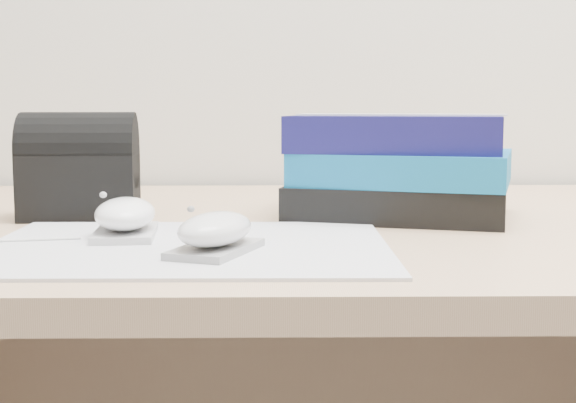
{
  "coord_description": "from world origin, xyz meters",
  "views": [
    {
      "loc": [
        -0.09,
        0.62,
        0.87
      ],
      "look_at": [
        -0.08,
        1.42,
        0.77
      ],
      "focal_mm": 50.0,
      "sensor_mm": 36.0,
      "label": 1
    }
  ],
  "objects_px": {
    "desk": "(342,386)",
    "mouse_rear": "(125,217)",
    "mouse_front": "(215,233)",
    "pouch": "(80,167)",
    "book_stack": "(400,167)"
  },
  "relations": [
    {
      "from": "desk",
      "to": "book_stack",
      "type": "distance_m",
      "value": 0.31
    },
    {
      "from": "pouch",
      "to": "mouse_rear",
      "type": "bearing_deg",
      "value": -62.33
    },
    {
      "from": "mouse_rear",
      "to": "mouse_front",
      "type": "xyz_separation_m",
      "value": [
        0.1,
        -0.09,
        -0.0
      ]
    },
    {
      "from": "mouse_front",
      "to": "desk",
      "type": "bearing_deg",
      "value": 65.04
    },
    {
      "from": "desk",
      "to": "mouse_rear",
      "type": "relative_size",
      "value": 13.96
    },
    {
      "from": "desk",
      "to": "mouse_front",
      "type": "relative_size",
      "value": 13.76
    },
    {
      "from": "mouse_front",
      "to": "pouch",
      "type": "xyz_separation_m",
      "value": [
        -0.18,
        0.25,
        0.04
      ]
    },
    {
      "from": "desk",
      "to": "pouch",
      "type": "xyz_separation_m",
      "value": [
        -0.33,
        -0.05,
        0.3
      ]
    },
    {
      "from": "desk",
      "to": "mouse_rear",
      "type": "bearing_deg",
      "value": -138.66
    },
    {
      "from": "mouse_rear",
      "to": "pouch",
      "type": "xyz_separation_m",
      "value": [
        -0.08,
        0.16,
        0.04
      ]
    },
    {
      "from": "desk",
      "to": "mouse_front",
      "type": "xyz_separation_m",
      "value": [
        -0.14,
        -0.31,
        0.26
      ]
    },
    {
      "from": "desk",
      "to": "mouse_rear",
      "type": "xyz_separation_m",
      "value": [
        -0.24,
        -0.21,
        0.26
      ]
    },
    {
      "from": "desk",
      "to": "pouch",
      "type": "height_order",
      "value": "pouch"
    },
    {
      "from": "book_stack",
      "to": "mouse_front",
      "type": "bearing_deg",
      "value": -128.6
    },
    {
      "from": "mouse_front",
      "to": "book_stack",
      "type": "bearing_deg",
      "value": 51.4
    }
  ]
}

